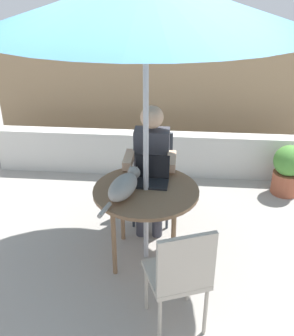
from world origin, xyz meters
TOP-DOWN VIEW (x-y plane):
  - ground_plane at (0.00, 0.00)m, footprint 14.00×14.00m
  - fence_back at (0.00, 2.36)m, footprint 4.57×0.08m
  - planter_wall_low at (0.00, 1.68)m, footprint 4.11×0.20m
  - patio_table at (0.00, 0.00)m, footprint 0.90×0.90m
  - patio_umbrella at (0.00, 0.00)m, footprint 2.33×2.33m
  - chair_occupied at (0.00, 0.72)m, footprint 0.40×0.40m
  - chair_empty at (0.31, -0.81)m, footprint 0.52×0.52m
  - person_seated at (0.00, 0.56)m, footprint 0.48×0.48m
  - laptop at (0.04, 0.15)m, footprint 0.31×0.26m
  - cat at (-0.17, -0.11)m, footprint 0.30×0.63m
  - potted_plant_near_fence at (1.52, 1.31)m, footprint 0.35×0.35m

SIDE VIEW (x-z plane):
  - ground_plane at x=0.00m, z-range 0.00..0.00m
  - planter_wall_low at x=0.00m, z-range 0.00..0.55m
  - potted_plant_near_fence at x=1.52m, z-range 0.01..0.61m
  - chair_occupied at x=0.00m, z-range 0.08..0.99m
  - chair_empty at x=0.31m, z-range 0.08..0.99m
  - patio_table at x=0.00m, z-range 0.29..1.00m
  - person_seated at x=0.00m, z-range 0.08..1.33m
  - laptop at x=0.04m, z-range 0.67..0.89m
  - cat at x=-0.17m, z-range 0.71..0.88m
  - fence_back at x=0.00m, z-range 0.00..1.65m
  - patio_umbrella at x=0.00m, z-range 1.01..3.37m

